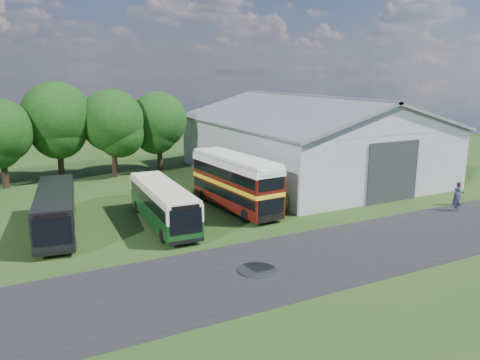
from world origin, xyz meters
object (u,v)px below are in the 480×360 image
storage_shed (307,134)px  bus_green_single (163,204)px  bus_maroon_double (235,183)px  visitor_a (458,199)px  bus_dark_single (56,210)px  visitor_b (459,194)px

storage_shed → bus_green_single: size_ratio=2.42×
storage_shed → bus_maroon_double: storage_shed is taller
bus_green_single → visitor_a: bearing=-16.5°
bus_maroon_double → visitor_a: 17.04m
storage_shed → bus_dark_single: storage_shed is taller
bus_green_single → bus_dark_single: 7.00m
storage_shed → bus_maroon_double: size_ratio=2.51×
bus_maroon_double → bus_dark_single: size_ratio=0.94×
visitor_a → visitor_b: visitor_b is taller
bus_maroon_double → bus_dark_single: (-12.99, 0.51, -0.57)m
visitor_a → visitor_b: bearing=15.9°
bus_green_single → visitor_a: bus_green_single is taller
storage_shed → bus_maroon_double: (-12.26, -7.97, -2.08)m
bus_green_single → visitor_b: bearing=-13.0°
bus_maroon_double → visitor_a: bearing=-33.8°
bus_maroon_double → storage_shed: bearing=28.7°
bus_dark_single → storage_shed: bearing=24.5°
bus_dark_single → visitor_a: bus_dark_single is taller
visitor_b → storage_shed: bearing=135.0°
storage_shed → bus_dark_single: 26.46m
visitor_b → bus_maroon_double: bearing=-173.8°
bus_dark_single → visitor_b: bus_dark_single is taller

